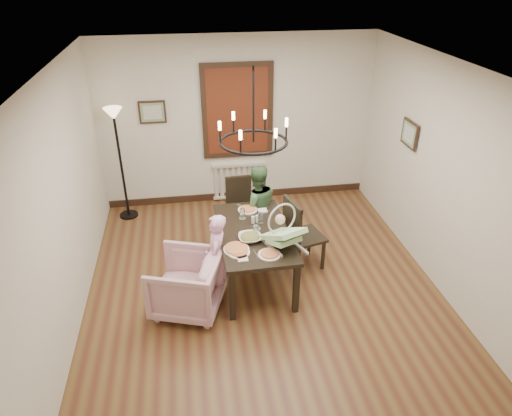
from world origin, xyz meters
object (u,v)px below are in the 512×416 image
object	(u,v)px
armchair	(186,284)
floor_lamp	(121,166)
chair_far	(241,208)
seated_man	(257,214)
drinking_glass	(256,231)
dining_table	(254,237)
elderly_woman	(217,263)
baby_bouncer	(282,232)
chair_right	(305,233)

from	to	relation	value
armchair	floor_lamp	bearing A→B (deg)	-140.79
chair_far	seated_man	xyz separation A→B (m)	(0.18, -0.37, 0.08)
drinking_glass	dining_table	bearing A→B (deg)	97.27
drinking_glass	elderly_woman	bearing A→B (deg)	-165.29
armchair	baby_bouncer	world-z (taller)	baby_bouncer
elderly_woman	baby_bouncer	xyz separation A→B (m)	(0.79, -0.14, 0.46)
armchair	elderly_woman	size ratio (longest dim) A/B	0.86
chair_right	drinking_glass	world-z (taller)	chair_right
armchair	floor_lamp	size ratio (longest dim) A/B	0.45
elderly_woman	drinking_glass	world-z (taller)	elderly_woman
chair_right	drinking_glass	bearing A→B (deg)	97.20
elderly_woman	chair_far	bearing A→B (deg)	171.51
armchair	seated_man	size ratio (longest dim) A/B	0.76
baby_bouncer	floor_lamp	size ratio (longest dim) A/B	0.32
elderly_woman	baby_bouncer	bearing A→B (deg)	90.54
seated_man	baby_bouncer	xyz separation A→B (m)	(0.13, -1.15, 0.40)
elderly_woman	floor_lamp	distance (m)	2.61
drinking_glass	armchair	bearing A→B (deg)	-158.60
dining_table	drinking_glass	xyz separation A→B (m)	(0.01, -0.10, 0.16)
chair_far	seated_man	bearing A→B (deg)	-67.45
dining_table	drinking_glass	world-z (taller)	drinking_glass
elderly_woman	dining_table	bearing A→B (deg)	125.71
drinking_glass	floor_lamp	world-z (taller)	floor_lamp
chair_far	chair_right	distance (m)	1.23
chair_right	floor_lamp	bearing A→B (deg)	40.10
drinking_glass	chair_far	bearing A→B (deg)	91.57
dining_table	chair_far	distance (m)	1.17
seated_man	baby_bouncer	size ratio (longest dim) A/B	1.85
chair_right	elderly_woman	world-z (taller)	chair_right
chair_right	seated_man	distance (m)	0.82
dining_table	chair_right	size ratio (longest dim) A/B	1.51
floor_lamp	armchair	bearing A→B (deg)	-69.38
dining_table	seated_man	size ratio (longest dim) A/B	1.49
elderly_woman	armchair	bearing A→B (deg)	-50.02
baby_bouncer	floor_lamp	distance (m)	3.16
dining_table	floor_lamp	size ratio (longest dim) A/B	0.89
dining_table	elderly_woman	bearing A→B (deg)	-155.96
chair_right	drinking_glass	size ratio (longest dim) A/B	7.47
chair_far	seated_man	distance (m)	0.42
dining_table	floor_lamp	xyz separation A→B (m)	(-1.81, 1.99, 0.24)
seated_man	baby_bouncer	distance (m)	1.23
baby_bouncer	seated_man	bearing A→B (deg)	73.15
chair_right	elderly_woman	xyz separation A→B (m)	(-1.24, -0.43, -0.06)
seated_man	floor_lamp	world-z (taller)	floor_lamp
elderly_woman	drinking_glass	size ratio (longest dim) A/B	6.66
drinking_glass	seated_man	bearing A→B (deg)	80.35
chair_right	floor_lamp	world-z (taller)	floor_lamp
chair_far	armchair	distance (m)	1.83
elderly_woman	floor_lamp	world-z (taller)	floor_lamp
dining_table	chair_far	world-z (taller)	chair_far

